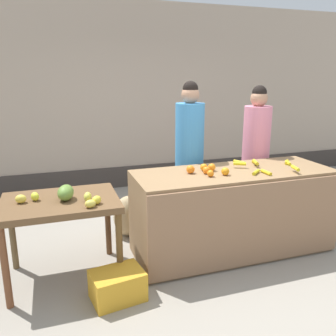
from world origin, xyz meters
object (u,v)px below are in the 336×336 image
object	(u,v)px
vendor_woman_blue_shirt	(189,158)
vendor_woman_pink_shirt	(255,156)
produce_crate	(118,285)
produce_sack	(128,216)

from	to	relation	value
vendor_woman_blue_shirt	vendor_woman_pink_shirt	bearing A→B (deg)	-1.59
vendor_woman_pink_shirt	produce_crate	distance (m)	2.42
produce_crate	produce_sack	distance (m)	1.28
produce_sack	vendor_woman_pink_shirt	bearing A→B (deg)	-3.73
produce_crate	produce_sack	world-z (taller)	produce_sack
vendor_woman_blue_shirt	produce_sack	xyz separation A→B (m)	(-0.75, 0.08, -0.68)
produce_sack	produce_crate	bearing A→B (deg)	-106.44
vendor_woman_blue_shirt	produce_sack	distance (m)	1.01
produce_sack	vendor_woman_blue_shirt	bearing A→B (deg)	-6.27
produce_crate	vendor_woman_blue_shirt	bearing A→B (deg)	45.65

